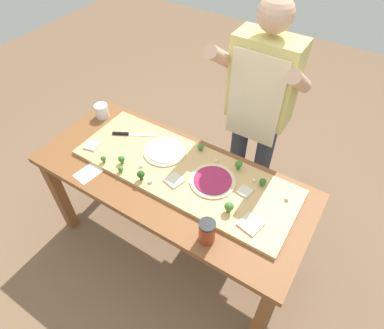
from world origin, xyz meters
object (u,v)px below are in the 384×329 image
at_px(pizza_whole_cheese_artichoke, 165,151).
at_px(broccoli_floret_back_left, 229,207).
at_px(cheese_crumble_a, 287,199).
at_px(pizza_whole_beet_magenta, 213,181).
at_px(broccoli_floret_front_mid, 122,159).
at_px(pizza_slice_center, 245,191).
at_px(broccoli_floret_back_mid, 121,169).
at_px(cheese_crumble_b, 150,181).
at_px(pizza_slice_near_left, 251,224).
at_px(cheese_crumble_d, 254,181).
at_px(sauce_jar, 207,232).
at_px(broccoli_floret_front_left, 263,182).
at_px(broccoli_floret_front_right, 141,175).
at_px(pizza_slice_far_right, 92,146).
at_px(recipe_note, 88,173).
at_px(prep_table, 172,187).
at_px(chefs_knife, 129,134).
at_px(flour_cup, 102,112).
at_px(cheese_crumble_e, 141,166).
at_px(broccoli_floret_center_left, 239,164).
at_px(cook_center, 259,105).
at_px(pizza_slice_far_left, 174,180).
at_px(broccoli_floret_center_right, 103,159).
at_px(cheese_crumble_c, 216,161).
at_px(broccoli_floret_back_right, 201,147).

height_order(pizza_whole_cheese_artichoke, broccoli_floret_back_left, broccoli_floret_back_left).
bearing_deg(cheese_crumble_a, pizza_whole_beet_magenta, -165.75).
bearing_deg(broccoli_floret_back_left, broccoli_floret_front_mid, -177.71).
height_order(pizza_slice_center, broccoli_floret_back_mid, broccoli_floret_back_mid).
bearing_deg(cheese_crumble_b, pizza_slice_near_left, 4.44).
distance_m(pizza_slice_center, pizza_slice_near_left, 0.22).
relative_size(pizza_slice_center, broccoli_floret_front_mid, 1.27).
distance_m(cheese_crumble_d, sauce_jar, 0.47).
xyz_separation_m(pizza_slice_center, broccoli_floret_front_left, (0.06, 0.10, 0.02)).
xyz_separation_m(pizza_slice_center, broccoli_floret_front_right, (-0.55, -0.24, 0.04)).
height_order(pizza_whole_cheese_artichoke, pizza_slice_center, pizza_whole_cheese_artichoke).
distance_m(pizza_whole_cheese_artichoke, pizza_slice_far_right, 0.48).
xyz_separation_m(broccoli_floret_back_left, recipe_note, (-0.86, -0.19, -0.07)).
relative_size(pizza_whole_cheese_artichoke, broccoli_floret_front_mid, 4.71).
relative_size(cheese_crumble_b, recipe_note, 0.13).
bearing_deg(cheese_crumble_a, prep_table, -164.92).
xyz_separation_m(chefs_knife, pizza_slice_center, (0.88, -0.03, 0.00)).
bearing_deg(prep_table, chefs_knife, 163.42).
bearing_deg(broccoli_floret_front_left, broccoli_floret_front_mid, -159.85).
distance_m(broccoli_floret_back_left, cheese_crumble_a, 0.34).
bearing_deg(cheese_crumble_a, flour_cup, 178.91).
bearing_deg(cheese_crumble_e, pizza_whole_cheese_artichoke, 75.60).
distance_m(chefs_knife, recipe_note, 0.39).
bearing_deg(pizza_whole_beet_magenta, broccoli_floret_back_mid, -155.82).
distance_m(broccoli_floret_center_left, cook_center, 0.44).
xyz_separation_m(broccoli_floret_front_left, cook_center, (-0.25, 0.45, 0.16)).
bearing_deg(pizza_whole_beet_magenta, broccoli_floret_front_right, -149.95).
relative_size(pizza_whole_beet_magenta, broccoli_floret_front_mid, 4.72).
bearing_deg(pizza_slice_far_left, broccoli_floret_front_mid, -171.69).
bearing_deg(pizza_slice_near_left, broccoli_floret_front_left, 101.88).
bearing_deg(broccoli_floret_front_left, broccoli_floret_center_right, -158.96).
bearing_deg(cheese_crumble_e, cheese_crumble_c, 37.63).
bearing_deg(broccoli_floret_center_left, prep_table, -143.64).
height_order(pizza_slice_near_left, cheese_crumble_d, cheese_crumble_d).
relative_size(chefs_knife, broccoli_floret_back_right, 5.41).
bearing_deg(broccoli_floret_back_mid, broccoli_floret_front_mid, 125.47).
distance_m(prep_table, cheese_crumble_a, 0.70).
xyz_separation_m(cheese_crumble_b, cheese_crumble_e, (-0.12, 0.07, -0.00)).
bearing_deg(cheese_crumble_e, broccoli_floret_front_right, -50.66).
relative_size(flour_cup, recipe_note, 0.67).
relative_size(broccoli_floret_front_left, cook_center, 0.03).
xyz_separation_m(pizza_whole_cheese_artichoke, broccoli_floret_front_mid, (-0.16, -0.22, 0.03)).
distance_m(broccoli_floret_center_right, sauce_jar, 0.81).
xyz_separation_m(pizza_slice_center, flour_cup, (-1.18, 0.10, 0.01)).
height_order(pizza_slice_far_left, cheese_crumble_b, cheese_crumble_b).
bearing_deg(chefs_knife, broccoli_floret_back_mid, -57.71).
height_order(pizza_slice_near_left, broccoli_floret_center_right, broccoli_floret_center_right).
distance_m(broccoli_floret_back_left, cheese_crumble_c, 0.38).
bearing_deg(pizza_whole_cheese_artichoke, prep_table, -42.91).
relative_size(broccoli_floret_front_left, broccoli_floret_back_mid, 1.28).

